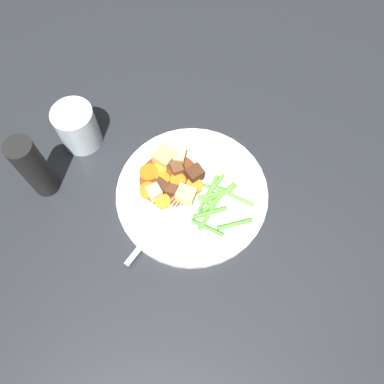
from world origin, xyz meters
The scene contains 33 objects.
ground_plane centered at (0.00, 0.00, 0.00)m, with size 3.00×3.00×0.00m, color #26282D.
dinner_plate centered at (0.00, 0.00, 0.01)m, with size 0.28×0.28×0.01m, color white.
stew_sauce centered at (0.05, -0.01, 0.01)m, with size 0.12×0.12×0.00m, color brown.
carrot_slice_0 centered at (0.00, -0.01, 0.02)m, with size 0.03×0.03×0.01m, color orange.
carrot_slice_1 centered at (0.04, 0.04, 0.02)m, with size 0.03×0.03×0.01m, color orange.
carrot_slice_2 centered at (0.06, 0.00, 0.02)m, with size 0.03×0.03×0.01m, color orange.
carrot_slice_3 centered at (0.08, -0.01, 0.02)m, with size 0.03×0.03×0.01m, color orange.
carrot_slice_4 centered at (0.09, 0.00, 0.02)m, with size 0.04×0.04×0.01m, color orange.
carrot_slice_5 centered at (0.07, 0.03, 0.02)m, with size 0.03×0.03×0.01m, color orange.
carrot_slice_6 centered at (0.03, -0.01, 0.02)m, with size 0.03×0.03×0.01m, color orange.
potato_chunk_0 centered at (0.05, -0.05, 0.02)m, with size 0.03×0.03×0.02m, color #EAD68C.
potato_chunk_1 centered at (0.07, -0.04, 0.03)m, with size 0.04×0.04×0.03m, color #DBBC6B.
potato_chunk_2 centered at (0.01, 0.01, 0.03)m, with size 0.03×0.03×0.03m, color #E5CC7A.
potato_chunk_3 centered at (0.06, 0.04, 0.03)m, with size 0.02×0.02×0.03m, color #EAD68C.
meat_chunk_0 centered at (0.04, 0.02, 0.02)m, with size 0.02×0.02×0.02m, color #56331E.
meat_chunk_1 centered at (0.01, -0.03, 0.03)m, with size 0.03×0.03×0.03m, color #4C2B19.
meat_chunk_2 centered at (0.06, 0.02, 0.02)m, with size 0.02×0.03×0.02m, color #4C2B19.
meat_chunk_3 centered at (0.04, -0.03, 0.02)m, with size 0.02×0.02×0.02m, color brown.
green_bean_0 centered at (-0.08, -0.02, 0.02)m, with size 0.01×0.01×0.08m, color #66AD42.
green_bean_1 centered at (-0.05, 0.03, 0.02)m, with size 0.01×0.01×0.06m, color #599E38.
green_bean_2 centered at (-0.05, 0.02, 0.02)m, with size 0.01×0.01×0.08m, color #66AD42.
green_bean_3 centered at (-0.03, -0.02, 0.02)m, with size 0.01×0.01×0.07m, color #66AD42.
green_bean_4 centered at (-0.03, 0.00, 0.02)m, with size 0.01×0.01×0.06m, color #599E38.
green_bean_5 centered at (-0.05, -0.01, 0.02)m, with size 0.01×0.01×0.08m, color #66AD42.
green_bean_6 centered at (-0.10, 0.03, 0.02)m, with size 0.01×0.01×0.07m, color #599E38.
green_bean_7 centered at (-0.05, -0.02, 0.02)m, with size 0.01×0.01×0.07m, color #599E38.
green_bean_8 centered at (-0.04, -0.01, 0.02)m, with size 0.01×0.01×0.06m, color #66AD42.
green_bean_9 centered at (-0.03, -0.02, 0.02)m, with size 0.01×0.01×0.07m, color #4C8E33.
green_bean_10 centered at (-0.05, 0.05, 0.02)m, with size 0.01×0.01×0.06m, color #4C8E33.
green_bean_11 centered at (-0.03, -0.02, 0.02)m, with size 0.01×0.01×0.06m, color #66AD42.
fork centered at (0.03, 0.08, 0.01)m, with size 0.05×0.17×0.00m.
water_glass centered at (0.25, -0.02, 0.04)m, with size 0.08×0.08×0.09m, color silver.
pepper_mill centered at (0.26, 0.09, 0.07)m, with size 0.05×0.05×0.14m, color black.
Camera 1 is at (-0.12, 0.27, 0.66)m, focal length 35.70 mm.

